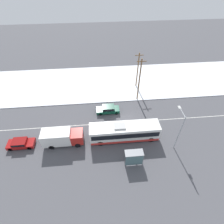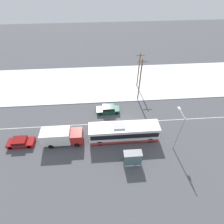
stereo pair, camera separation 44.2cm
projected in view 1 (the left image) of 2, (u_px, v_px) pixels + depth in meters
name	position (u px, v px, depth m)	size (l,w,h in m)	color
ground_plane	(126.00, 122.00, 32.16)	(120.00, 120.00, 0.00)	#4C4C51
snow_lot	(117.00, 82.00, 41.78)	(80.00, 14.79, 0.12)	white
lane_marking_center	(126.00, 122.00, 32.16)	(60.00, 0.12, 0.00)	silver
city_bus	(124.00, 132.00, 28.47)	(11.27, 2.57, 3.16)	white
box_truck	(62.00, 137.00, 27.68)	(6.42, 2.30, 2.81)	silver
sedan_car	(108.00, 109.00, 33.64)	(4.40, 1.80, 1.43)	#0F4733
parked_car_near_truck	(20.00, 143.00, 27.82)	(4.19, 1.80, 1.32)	maroon
pedestrian_at_stop	(134.00, 152.00, 26.33)	(0.58, 0.26, 1.60)	#23232D
bus_shelter	(134.00, 157.00, 24.88)	(2.64, 1.20, 2.40)	gray
streetlamp	(180.00, 127.00, 25.47)	(0.36, 2.55, 6.89)	#9EA3A8
utility_pole_roadside	(139.00, 80.00, 33.83)	(1.80, 0.24, 9.15)	brown
utility_pole_snowlot	(138.00, 70.00, 37.75)	(1.80, 0.24, 8.02)	brown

